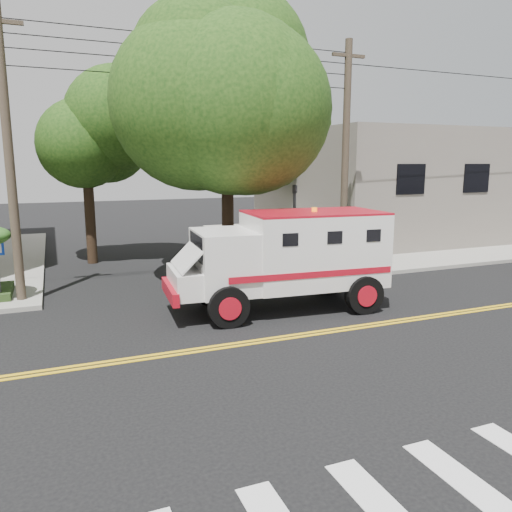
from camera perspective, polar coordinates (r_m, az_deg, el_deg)
name	(u,v)px	position (r m, az deg, el deg)	size (l,w,h in m)	color
ground	(257,342)	(12.63, 0.08, -9.78)	(100.00, 100.00, 0.00)	black
sidewalk_ne	(380,236)	(30.66, 14.02, 2.18)	(17.00, 17.00, 0.15)	gray
building_right	(398,184)	(31.68, 15.95, 7.95)	(14.00, 12.00, 6.00)	slate
utility_pole_left	(9,159)	(16.99, -26.37, 9.87)	(0.28, 0.28, 9.00)	#382D23
utility_pole_right	(345,160)	(20.26, 10.16, 10.73)	(0.28, 0.28, 9.00)	#382D23
tree_main	(241,82)	(18.53, -1.74, 19.29)	(6.08, 5.70, 9.85)	black
tree_left	(93,131)	(22.85, -18.12, 13.44)	(4.48, 4.20, 7.70)	black
tree_right	(295,133)	(29.91, 4.45, 13.83)	(4.80, 4.50, 8.20)	black
traffic_signal	(294,222)	(18.64, 4.39, 3.88)	(0.15, 0.18, 3.60)	#3F3F42
armored_truck	(288,255)	(15.01, 3.65, 0.16)	(6.66, 3.04, 2.96)	silver
pedestrian_a	(310,245)	(21.25, 6.17, 1.29)	(0.61, 0.40, 1.66)	gray
pedestrian_b	(372,239)	(23.41, 13.15, 1.93)	(0.81, 0.63, 1.66)	gray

